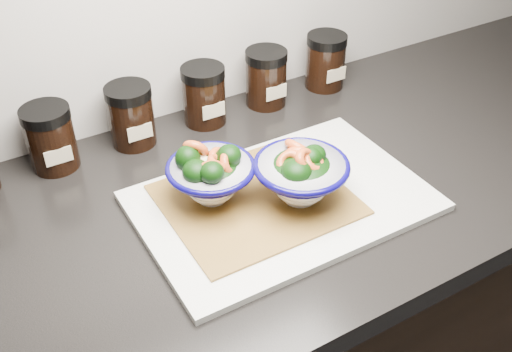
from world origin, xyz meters
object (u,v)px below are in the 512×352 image
spice_jar_d (204,95)px  cutting_board (282,201)px  spice_jar_b (51,138)px  spice_jar_f (326,61)px  bowl_right (301,174)px  spice_jar_e (266,78)px  spice_jar_c (131,115)px  bowl_left (211,175)px

spice_jar_d → cutting_board: bearing=-91.3°
spice_jar_b → spice_jar_f: bearing=0.0°
bowl_right → spice_jar_e: 0.33m
spice_jar_d → spice_jar_f: (0.28, 0.00, 0.00)m
bowl_right → spice_jar_c: bowl_right is taller
bowl_right → spice_jar_e: bearing=68.3°
cutting_board → bowl_left: (-0.10, 0.05, 0.06)m
cutting_board → spice_jar_b: size_ratio=3.98×
bowl_right → spice_jar_f: bowl_right is taller
spice_jar_b → spice_jar_d: (0.29, 0.00, 0.00)m
bowl_left → spice_jar_c: 0.24m
spice_jar_f → spice_jar_b: bearing=180.0°
spice_jar_e → bowl_right: bearing=-111.7°
spice_jar_c → spice_jar_f: (0.42, 0.00, 0.00)m
cutting_board → spice_jar_f: bearing=45.0°
spice_jar_b → bowl_left: bearing=-51.9°
spice_jar_d → spice_jar_f: size_ratio=1.00×
spice_jar_b → spice_jar_d: bearing=0.0°
bowl_right → spice_jar_d: (-0.02, 0.30, -0.01)m
cutting_board → spice_jar_e: spice_jar_e is taller
cutting_board → bowl_right: (0.02, -0.02, 0.06)m
spice_jar_e → spice_jar_c: bearing=180.0°
cutting_board → spice_jar_f: 0.41m
bowl_left → spice_jar_e: 0.33m
spice_jar_c → spice_jar_d: 0.14m
bowl_left → spice_jar_d: bowl_left is taller
bowl_right → bowl_left: bearing=149.6°
bowl_right → spice_jar_d: bowl_right is taller
spice_jar_e → cutting_board: bearing=-116.5°
cutting_board → spice_jar_f: size_ratio=3.98×
bowl_left → spice_jar_f: bowl_left is taller
bowl_left → spice_jar_f: (0.38, 0.23, -0.00)m
bowl_left → spice_jar_e: size_ratio=1.23×
spice_jar_b → spice_jar_f: same height
cutting_board → bowl_left: 0.12m
spice_jar_f → spice_jar_d: bearing=180.0°
spice_jar_d → bowl_left: bearing=-114.0°
spice_jar_c → spice_jar_e: 0.28m
spice_jar_e → spice_jar_f: (0.14, 0.00, 0.00)m
bowl_right → spice_jar_b: bearing=134.9°
spice_jar_b → spice_jar_f: 0.57m
bowl_left → spice_jar_c: bowl_left is taller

